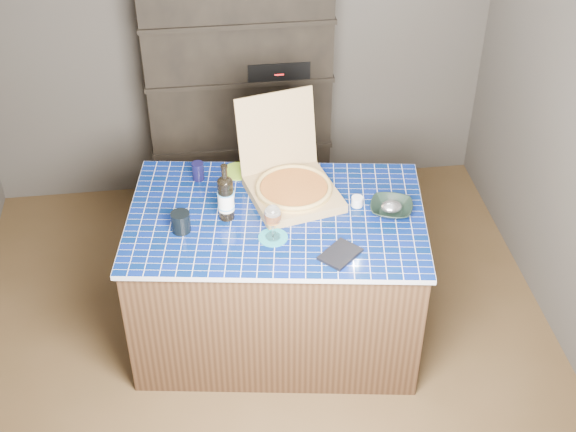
{
  "coord_description": "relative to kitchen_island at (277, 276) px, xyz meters",
  "views": [
    {
      "loc": [
        -0.27,
        -3.24,
        3.53
      ],
      "look_at": [
        0.14,
        0.0,
        0.99
      ],
      "focal_mm": 50.0,
      "sensor_mm": 36.0,
      "label": 1
    }
  ],
  "objects": [
    {
      "name": "foil_contents",
      "position": [
        0.62,
        -0.05,
        0.48
      ],
      "size": [
        0.12,
        0.1,
        0.05
      ],
      "primitive_type": "ellipsoid",
      "color": "silver",
      "rests_on": "bowl"
    },
    {
      "name": "room",
      "position": [
        -0.1,
        -0.16,
        0.81
      ],
      "size": [
        3.5,
        3.5,
        3.5
      ],
      "color": "brown",
      "rests_on": "ground"
    },
    {
      "name": "dvd_case",
      "position": [
        0.28,
        -0.37,
        0.45
      ],
      "size": [
        0.25,
        0.25,
        0.02
      ],
      "primitive_type": "cube",
      "rotation": [
        0.0,
        0.0,
        -0.81
      ],
      "color": "black",
      "rests_on": "kitchen_island"
    },
    {
      "name": "white_jar",
      "position": [
        0.45,
        0.03,
        0.47
      ],
      "size": [
        0.06,
        0.06,
        0.05
      ],
      "primitive_type": "cylinder",
      "color": "silver",
      "rests_on": "kitchen_island"
    },
    {
      "name": "bowl",
      "position": [
        0.62,
        -0.05,
        0.47
      ],
      "size": [
        0.29,
        0.29,
        0.06
      ],
      "primitive_type": "imported",
      "rotation": [
        0.0,
        0.0,
        -0.31
      ],
      "color": "black",
      "rests_on": "kitchen_island"
    },
    {
      "name": "shelving_unit",
      "position": [
        -0.09,
        1.37,
        0.46
      ],
      "size": [
        1.2,
        0.41,
        1.8
      ],
      "color": "black",
      "rests_on": "floor"
    },
    {
      "name": "wine_glass",
      "position": [
        -0.04,
        -0.19,
        0.58
      ],
      "size": [
        0.09,
        0.09,
        0.2
      ],
      "color": "white",
      "rests_on": "teal_trivet"
    },
    {
      "name": "kitchen_island",
      "position": [
        0.0,
        0.0,
        0.0
      ],
      "size": [
        1.73,
        1.24,
        0.88
      ],
      "rotation": [
        0.0,
        0.0,
        -0.15
      ],
      "color": "#4B311D",
      "rests_on": "floor"
    },
    {
      "name": "teal_trivet",
      "position": [
        -0.04,
        -0.19,
        0.44
      ],
      "size": [
        0.15,
        0.15,
        0.01
      ],
      "primitive_type": "cylinder",
      "color": "teal",
      "rests_on": "kitchen_island"
    },
    {
      "name": "mead_bottle",
      "position": [
        -0.27,
        0.02,
        0.57
      ],
      "size": [
        0.09,
        0.09,
        0.34
      ],
      "color": "black",
      "rests_on": "kitchen_island"
    },
    {
      "name": "tumbler",
      "position": [
        -0.51,
        -0.07,
        0.5
      ],
      "size": [
        0.1,
        0.1,
        0.11
      ],
      "primitive_type": "cylinder",
      "color": "black",
      "rests_on": "kitchen_island"
    },
    {
      "name": "navy_cup",
      "position": [
        -0.4,
        0.4,
        0.49
      ],
      "size": [
        0.07,
        0.07,
        0.11
      ],
      "primitive_type": "cylinder",
      "color": "black",
      "rests_on": "kitchen_island"
    },
    {
      "name": "pizza_box",
      "position": [
        0.11,
        0.17,
        0.51
      ],
      "size": [
        0.57,
        0.65,
        0.5
      ],
      "rotation": [
        0.0,
        0.0,
        0.23
      ],
      "color": "tan",
      "rests_on": "kitchen_island"
    },
    {
      "name": "green_trivet",
      "position": [
        -0.17,
        0.44,
        0.44
      ],
      "size": [
        0.18,
        0.18,
        0.01
      ],
      "primitive_type": "cylinder",
      "color": "#7EAC24",
      "rests_on": "kitchen_island"
    }
  ]
}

